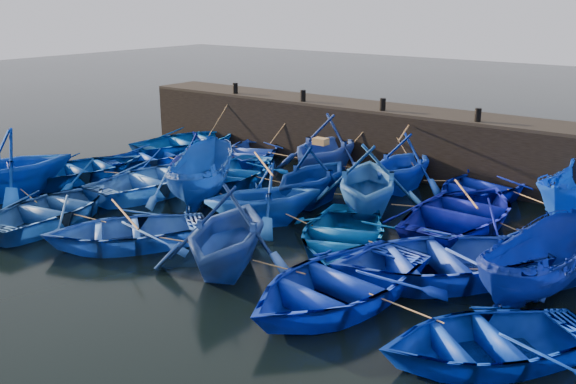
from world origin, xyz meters
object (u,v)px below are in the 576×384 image
Objects in this scene: boat_0 at (190,141)px; boat_20 at (4,165)px; boat_13 at (85,169)px; wooden_crate at (321,141)px; boat_8 at (234,173)px.

boat_0 is 9.17m from boat_20.
boat_13 is (0.17, -5.97, -0.04)m from boat_0.
boat_20 is at bearing -146.81° from wooden_crate.
boat_20 is at bearing -149.15° from boat_8.
boat_0 is 1.12× the size of boat_20.
boat_0 reaches higher than boat_8.
boat_8 is at bearing 62.63° from boat_20.
wooden_crate reaches higher than boat_13.
boat_8 is 9.95× the size of wooden_crate.
wooden_crate is (9.38, -2.93, 1.75)m from boat_0.
boat_0 is 1.08× the size of boat_13.
boat_13 is 10.29× the size of wooden_crate.
boat_13 is 3.28m from boat_20.
boat_0 is 5.97m from boat_13.
boat_0 is at bearing -77.32° from boat_13.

